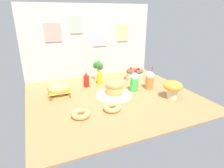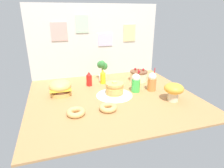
{
  "view_description": "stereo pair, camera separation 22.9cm",
  "coord_description": "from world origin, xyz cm",
  "views": [
    {
      "loc": [
        -84.71,
        -195.19,
        95.69
      ],
      "look_at": [
        0.03,
        2.39,
        14.7
      ],
      "focal_mm": 30.65,
      "sensor_mm": 36.0,
      "label": 1
    },
    {
      "loc": [
        -63.17,
        -203.1,
        95.69
      ],
      "look_at": [
        0.03,
        2.39,
        14.7
      ],
      "focal_mm": 30.65,
      "sensor_mm": 36.0,
      "label": 2
    }
  ],
  "objects": [
    {
      "name": "orange_float_cup",
      "position": [
        53.99,
        2.53,
        11.81
      ],
      "size": [
        11.07,
        11.07,
        30.2
      ],
      "color": "orange",
      "rests_on": "ground_plane"
    },
    {
      "name": "potted_plant",
      "position": [
        3.0,
        61.06,
        16.39
      ],
      "size": [
        14.84,
        12.03,
        30.69
      ],
      "color": "white",
      "rests_on": "ground_plane"
    },
    {
      "name": "back_wall",
      "position": [
        -0.12,
        87.29,
        54.42
      ],
      "size": [
        196.63,
        4.2,
        107.84
      ],
      "color": "beige",
      "rests_on": "ground_plane"
    },
    {
      "name": "doily_mat",
      "position": [
        2.67,
        1.29,
        0.2
      ],
      "size": [
        44.27,
        44.27,
        0.4
      ],
      "primitive_type": "cylinder",
      "color": "white",
      "rests_on": "ground_plane"
    },
    {
      "name": "layer_cake",
      "position": [
        53.2,
        41.46,
        7.72
      ],
      "size": [
        25.11,
        25.11,
        18.31
      ],
      "color": "beige",
      "rests_on": "ground_plane"
    },
    {
      "name": "donut_chocolate",
      "position": [
        -15.08,
        -32.76,
        2.99
      ],
      "size": [
        18.71,
        18.71,
        5.63
      ],
      "color": "tan",
      "rests_on": "ground_plane"
    },
    {
      "name": "mushroom_stool",
      "position": [
        62.41,
        -32.74,
        13.07
      ],
      "size": [
        22.13,
        22.13,
        21.13
      ],
      "color": "beige",
      "rests_on": "ground_plane"
    },
    {
      "name": "ketchup_bottle",
      "position": [
        -20.4,
        43.0,
        9.31
      ],
      "size": [
        7.65,
        7.65,
        20.12
      ],
      "color": "red",
      "rests_on": "ground_plane"
    },
    {
      "name": "donut_pink_glaze",
      "position": [
        -48.27,
        -32.96,
        2.99
      ],
      "size": [
        18.71,
        18.71,
        5.63
      ],
      "color": "tan",
      "rests_on": "ground_plane"
    },
    {
      "name": "mustard_bottle",
      "position": [
        0.49,
        46.31,
        9.31
      ],
      "size": [
        7.65,
        7.65,
        20.12
      ],
      "color": "yellow",
      "rests_on": "ground_plane"
    },
    {
      "name": "burger",
      "position": [
        -59.98,
        22.72,
        9.14
      ],
      "size": [
        26.68,
        26.68,
        19.24
      ],
      "color": "#DBA859",
      "rests_on": "ground_plane"
    },
    {
      "name": "ground_plane",
      "position": [
        0.0,
        0.0,
        -1.0
      ],
      "size": [
        196.63,
        175.74,
        2.0
      ],
      "primitive_type": "cube",
      "color": "#B27F4C"
    },
    {
      "name": "cream_soda_cup",
      "position": [
        32.44,
        4.73,
        11.81
      ],
      "size": [
        11.07,
        11.07,
        30.2
      ],
      "color": "green",
      "rests_on": "ground_plane"
    },
    {
      "name": "pancake_stack",
      "position": [
        2.89,
        1.31,
        7.33
      ],
      "size": [
        34.21,
        34.21,
        17.61
      ],
      "color": "white",
      "rests_on": "doily_mat"
    }
  ]
}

